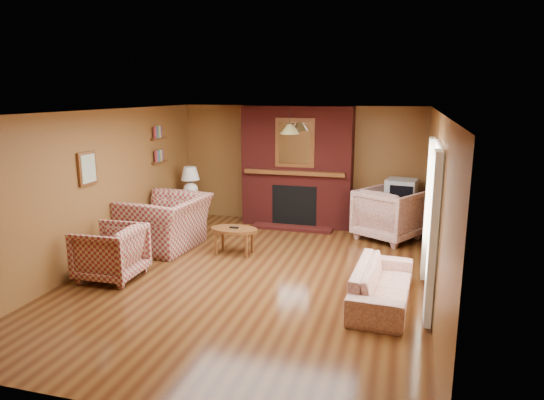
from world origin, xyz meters
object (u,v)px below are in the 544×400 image
(floral_sofa, at_px, (382,284))
(side_table, at_px, (192,210))
(plaid_loveseat, at_px, (166,223))
(plaid_armchair, at_px, (110,252))
(tv_stand, at_px, (400,220))
(table_lamp, at_px, (190,180))
(coffee_table, at_px, (234,232))
(floral_armchair, at_px, (389,214))
(fireplace, at_px, (297,168))
(crt_tv, at_px, (401,192))

(floral_sofa, height_order, side_table, side_table)
(plaid_loveseat, bearing_deg, plaid_armchair, 0.09)
(plaid_armchair, height_order, tv_stand, plaid_armchair)
(table_lamp, bearing_deg, plaid_loveseat, -80.98)
(plaid_loveseat, relative_size, plaid_armchair, 1.61)
(plaid_armchair, height_order, coffee_table, plaid_armchair)
(plaid_armchair, bearing_deg, tv_stand, 129.30)
(table_lamp, distance_m, tv_stand, 4.21)
(floral_sofa, xyz_separation_m, floral_armchair, (-0.04, 2.88, 0.22))
(floral_armchair, relative_size, tv_stand, 1.82)
(fireplace, height_order, plaid_loveseat, fireplace)
(side_table, height_order, crt_tv, crt_tv)
(table_lamp, bearing_deg, coffee_table, -46.22)
(side_table, distance_m, tv_stand, 4.16)
(crt_tv, bearing_deg, plaid_armchair, -139.45)
(tv_stand, bearing_deg, fireplace, 172.99)
(floral_sofa, height_order, crt_tv, crt_tv)
(fireplace, distance_m, side_table, 2.35)
(plaid_loveseat, relative_size, floral_armchair, 1.34)
(table_lamp, bearing_deg, crt_tv, 4.74)
(coffee_table, relative_size, side_table, 1.41)
(floral_sofa, height_order, tv_stand, tv_stand)
(table_lamp, xyz_separation_m, tv_stand, (4.15, 0.35, -0.63))
(floral_armchair, height_order, table_lamp, table_lamp)
(coffee_table, height_order, table_lamp, table_lamp)
(coffee_table, distance_m, tv_stand, 3.27)
(coffee_table, bearing_deg, floral_armchair, 32.63)
(floral_armchair, distance_m, table_lamp, 3.98)
(fireplace, xyz_separation_m, tv_stand, (2.05, -0.18, -0.90))
(tv_stand, bearing_deg, floral_armchair, -120.68)
(plaid_loveseat, relative_size, table_lamp, 2.24)
(plaid_loveseat, relative_size, floral_sofa, 0.81)
(plaid_loveseat, distance_m, crt_tv, 4.36)
(floral_sofa, xyz_separation_m, crt_tv, (0.15, 3.23, 0.57))
(floral_sofa, height_order, coffee_table, floral_sofa)
(floral_sofa, bearing_deg, floral_armchair, 4.16)
(plaid_loveseat, bearing_deg, side_table, -167.09)
(plaid_loveseat, bearing_deg, tv_stand, 120.16)
(fireplace, relative_size, floral_sofa, 1.39)
(plaid_armchair, xyz_separation_m, table_lamp, (-0.15, 3.08, 0.52))
(fireplace, height_order, floral_armchair, fireplace)
(coffee_table, bearing_deg, floral_sofa, -27.78)
(table_lamp, bearing_deg, side_table, 0.00)
(plaid_loveseat, height_order, plaid_armchair, plaid_loveseat)
(fireplace, bearing_deg, floral_armchair, -16.09)
(floral_sofa, distance_m, table_lamp, 4.98)
(fireplace, height_order, plaid_armchair, fireplace)
(floral_sofa, xyz_separation_m, table_lamp, (-4.00, 2.89, 0.66))
(floral_armchair, distance_m, crt_tv, 0.53)
(coffee_table, bearing_deg, side_table, 133.78)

